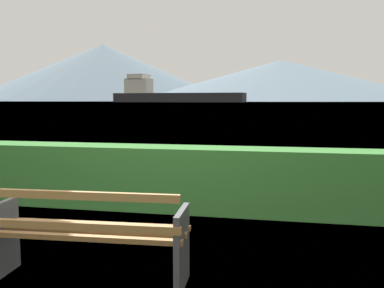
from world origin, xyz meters
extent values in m
plane|color=#567A38|center=(0.00, 0.00, 0.00)|extent=(1400.00, 1400.00, 0.00)
plane|color=slate|center=(0.00, 306.45, 0.00)|extent=(620.00, 620.00, 0.00)
cube|color=#A0703F|center=(0.01, -0.19, 0.45)|extent=(1.73, 0.16, 0.04)
cube|color=#A0703F|center=(0.00, 0.00, 0.45)|extent=(1.73, 0.16, 0.04)
cube|color=#A0703F|center=(-0.01, 0.19, 0.45)|extent=(1.73, 0.16, 0.04)
cube|color=#A0703F|center=(0.01, -0.27, 0.57)|extent=(1.73, 0.14, 0.06)
cube|color=#A0703F|center=(0.02, -0.31, 0.84)|extent=(1.73, 0.14, 0.06)
cube|color=#4C4C51|center=(-0.82, -0.07, 0.34)|extent=(0.08, 0.51, 0.68)
cube|color=#4C4C51|center=(0.82, 0.03, 0.34)|extent=(0.08, 0.51, 0.68)
cube|color=#387A33|center=(0.00, 2.56, 0.46)|extent=(11.78, 0.64, 0.91)
cube|color=#232328|center=(-67.82, 282.93, 3.13)|extent=(92.85, 24.16, 6.27)
cube|color=silver|center=(-97.04, 286.04, 11.28)|extent=(17.82, 14.73, 10.03)
cube|color=silver|center=(-97.04, 286.04, 17.86)|extent=(13.04, 15.64, 3.13)
cone|color=slate|center=(-258.42, 597.43, 41.66)|extent=(378.86, 378.86, 83.31)
cone|color=slate|center=(0.00, 563.07, 26.18)|extent=(382.53, 382.53, 52.36)
camera|label=1|loc=(1.62, -3.37, 1.59)|focal=40.05mm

